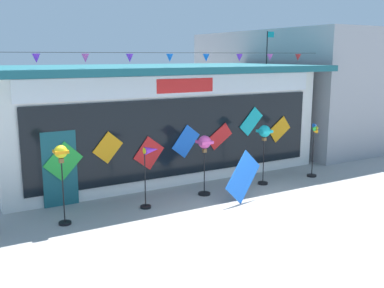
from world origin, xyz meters
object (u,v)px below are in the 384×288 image
at_px(wind_spinner_center_left, 204,148).
at_px(wind_spinner_far_left, 61,162).
at_px(kite_shop_building, 153,118).
at_px(wind_spinner_center_right, 264,136).
at_px(display_kite_on_ground, 243,177).
at_px(wind_spinner_right, 314,145).
at_px(wind_spinner_left, 150,164).

bearing_deg(wind_spinner_center_left, wind_spinner_far_left, -176.04).
height_order(kite_shop_building, wind_spinner_center_right, kite_shop_building).
relative_size(kite_shop_building, display_kite_on_ground, 8.44).
bearing_deg(kite_shop_building, wind_spinner_center_left, -89.78).
relative_size(wind_spinner_center_right, display_kite_on_ground, 1.44).
distance_m(wind_spinner_far_left, wind_spinner_right, 8.11).
distance_m(wind_spinner_far_left, wind_spinner_center_right, 6.15).
bearing_deg(kite_shop_building, wind_spinner_left, -116.23).
relative_size(wind_spinner_left, wind_spinner_right, 0.92).
height_order(wind_spinner_far_left, display_kite_on_ground, wind_spinner_far_left).
relative_size(kite_shop_building, wind_spinner_far_left, 5.66).
relative_size(wind_spinner_left, display_kite_on_ground, 1.27).
height_order(wind_spinner_left, wind_spinner_right, wind_spinner_right).
bearing_deg(wind_spinner_left, display_kite_on_ground, -18.90).
xyz_separation_m(wind_spinner_left, wind_spinner_center_right, (3.89, 0.18, 0.33)).
distance_m(kite_shop_building, wind_spinner_far_left, 5.44).
distance_m(kite_shop_building, wind_spinner_center_right, 4.02).
xyz_separation_m(wind_spinner_center_left, display_kite_on_ground, (0.61, -1.00, -0.67)).
bearing_deg(wind_spinner_far_left, wind_spinner_left, 2.30).
xyz_separation_m(wind_spinner_left, wind_spinner_right, (5.85, 0.05, -0.10)).
xyz_separation_m(kite_shop_building, wind_spinner_left, (-1.76, -3.57, -0.64)).
distance_m(wind_spinner_center_right, display_kite_on_ground, 1.98).
bearing_deg(wind_spinner_center_left, wind_spinner_left, -173.94).
bearing_deg(wind_spinner_right, wind_spinner_left, -179.54).
relative_size(wind_spinner_center_left, display_kite_on_ground, 1.34).
xyz_separation_m(kite_shop_building, wind_spinner_center_right, (2.13, -3.39, -0.31)).
bearing_deg(wind_spinner_left, wind_spinner_center_right, 2.64).
relative_size(wind_spinner_center_right, wind_spinner_right, 1.04).
bearing_deg(wind_spinner_center_left, display_kite_on_ground, -58.57).
xyz_separation_m(wind_spinner_left, wind_spinner_center_left, (1.77, 0.19, 0.19)).
height_order(kite_shop_building, display_kite_on_ground, kite_shop_building).
distance_m(wind_spinner_left, wind_spinner_right, 5.85).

